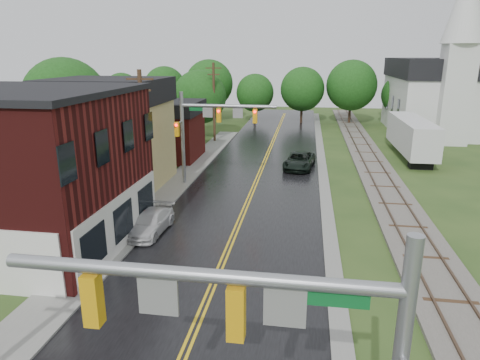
% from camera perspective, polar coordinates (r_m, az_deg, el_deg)
% --- Properties ---
extents(main_road, '(10.00, 90.00, 0.02)m').
position_cam_1_polar(main_road, '(36.15, 2.48, 0.51)').
color(main_road, black).
rests_on(main_road, ground).
extents(curb_right, '(0.80, 70.00, 0.12)m').
position_cam_1_polar(curb_right, '(40.81, 10.84, 2.09)').
color(curb_right, gray).
rests_on(curb_right, ground).
extents(sidewalk_left, '(2.40, 50.00, 0.12)m').
position_cam_1_polar(sidewalk_left, '(32.75, -9.37, -1.42)').
color(sidewalk_left, gray).
rests_on(sidewalk_left, ground).
extents(yellow_house, '(8.00, 7.00, 6.40)m').
position_cam_1_polar(yellow_house, '(34.61, -16.71, 4.55)').
color(yellow_house, tan).
rests_on(yellow_house, ground).
extents(darkred_building, '(7.00, 6.00, 4.40)m').
position_cam_1_polar(darkred_building, '(42.60, -10.25, 5.75)').
color(darkred_building, '#3F0F0C').
rests_on(darkred_building, ground).
extents(church, '(10.40, 18.40, 20.00)m').
position_cam_1_polar(church, '(60.63, 24.84, 11.12)').
color(church, silver).
rests_on(church, ground).
extents(railroad, '(3.20, 80.00, 0.30)m').
position_cam_1_polar(railroad, '(41.22, 17.25, 1.92)').
color(railroad, '#59544C').
rests_on(railroad, ground).
extents(traffic_signal_near, '(7.34, 0.30, 7.20)m').
position_cam_1_polar(traffic_signal_near, '(8.23, 5.02, -20.76)').
color(traffic_signal_near, gray).
rests_on(traffic_signal_near, ground).
extents(traffic_signal_far, '(7.34, 0.43, 7.20)m').
position_cam_1_polar(traffic_signal_far, '(32.76, -4.11, 7.72)').
color(traffic_signal_far, gray).
rests_on(traffic_signal_far, ground).
extents(utility_pole_b, '(1.80, 0.28, 9.00)m').
position_cam_1_polar(utility_pole_b, '(29.07, -12.76, 5.73)').
color(utility_pole_b, '#382616').
rests_on(utility_pole_b, ground).
extents(utility_pole_c, '(1.80, 0.28, 9.00)m').
position_cam_1_polar(utility_pole_c, '(49.97, -3.49, 10.46)').
color(utility_pole_c, '#382616').
rests_on(utility_pole_c, ground).
extents(tree_left_b, '(7.60, 7.60, 9.69)m').
position_cam_1_polar(tree_left_b, '(42.61, -22.05, 9.61)').
color(tree_left_b, black).
rests_on(tree_left_b, ground).
extents(tree_left_c, '(6.00, 6.00, 7.65)m').
position_cam_1_polar(tree_left_c, '(48.13, -12.89, 9.60)').
color(tree_left_c, black).
rests_on(tree_left_c, ground).
extents(tree_left_e, '(6.40, 6.40, 8.16)m').
position_cam_1_polar(tree_left_e, '(52.26, -5.27, 10.79)').
color(tree_left_e, black).
rests_on(tree_left_e, ground).
extents(suv_dark, '(3.04, 5.40, 1.42)m').
position_cam_1_polar(suv_dark, '(38.75, 7.93, 2.54)').
color(suv_dark, black).
rests_on(suv_dark, ground).
extents(pickup_white, '(1.96, 4.36, 1.24)m').
position_cam_1_polar(pickup_white, '(25.22, -11.83, -5.58)').
color(pickup_white, silver).
rests_on(pickup_white, ground).
extents(semi_trailer, '(2.65, 11.97, 3.79)m').
position_cam_1_polar(semi_trailer, '(45.65, 21.93, 5.60)').
color(semi_trailer, black).
rests_on(semi_trailer, ground).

